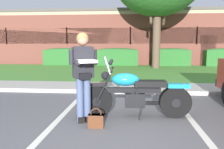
{
  "coord_description": "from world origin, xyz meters",
  "views": [
    {
      "loc": [
        0.23,
        -3.76,
        1.48
      ],
      "look_at": [
        -0.16,
        0.96,
        0.85
      ],
      "focal_mm": 36.13,
      "sensor_mm": 36.0,
      "label": 1
    }
  ],
  "objects_px": {
    "hedge_left": "(66,56)",
    "brick_building": "(131,39)",
    "hedge_center_left": "(117,57)",
    "hedge_center_right": "(171,57)",
    "handbag": "(96,120)",
    "motorcycle": "(140,94)",
    "rider_person": "(83,70)"
  },
  "relations": [
    {
      "from": "rider_person",
      "to": "brick_building",
      "type": "bearing_deg",
      "value": 87.26
    },
    {
      "from": "rider_person",
      "to": "hedge_left",
      "type": "distance_m",
      "value": 12.02
    },
    {
      "from": "hedge_left",
      "to": "brick_building",
      "type": "distance_m",
      "value": 7.9
    },
    {
      "from": "motorcycle",
      "to": "hedge_center_left",
      "type": "bearing_deg",
      "value": 95.73
    },
    {
      "from": "motorcycle",
      "to": "hedge_center_right",
      "type": "relative_size",
      "value": 0.9
    },
    {
      "from": "motorcycle",
      "to": "rider_person",
      "type": "bearing_deg",
      "value": -161.46
    },
    {
      "from": "handbag",
      "to": "hedge_center_left",
      "type": "height_order",
      "value": "hedge_center_left"
    },
    {
      "from": "hedge_center_right",
      "to": "brick_building",
      "type": "relative_size",
      "value": 0.09
    },
    {
      "from": "brick_building",
      "to": "rider_person",
      "type": "bearing_deg",
      "value": -92.74
    },
    {
      "from": "motorcycle",
      "to": "hedge_left",
      "type": "bearing_deg",
      "value": 113.21
    },
    {
      "from": "brick_building",
      "to": "hedge_center_right",
      "type": "bearing_deg",
      "value": -66.47
    },
    {
      "from": "rider_person",
      "to": "handbag",
      "type": "relative_size",
      "value": 4.74
    },
    {
      "from": "motorcycle",
      "to": "brick_building",
      "type": "height_order",
      "value": "brick_building"
    },
    {
      "from": "hedge_center_left",
      "to": "motorcycle",
      "type": "bearing_deg",
      "value": -84.27
    },
    {
      "from": "motorcycle",
      "to": "brick_building",
      "type": "xyz_separation_m",
      "value": [
        -0.23,
        17.41,
        1.52
      ]
    },
    {
      "from": "handbag",
      "to": "motorcycle",
      "type": "bearing_deg",
      "value": 40.5
    },
    {
      "from": "handbag",
      "to": "brick_building",
      "type": "bearing_deg",
      "value": 88.2
    },
    {
      "from": "brick_building",
      "to": "handbag",
      "type": "bearing_deg",
      "value": -91.8
    },
    {
      "from": "handbag",
      "to": "hedge_center_right",
      "type": "height_order",
      "value": "hedge_center_right"
    },
    {
      "from": "hedge_center_left",
      "to": "hedge_center_right",
      "type": "distance_m",
      "value": 3.64
    },
    {
      "from": "hedge_center_left",
      "to": "hedge_center_right",
      "type": "xyz_separation_m",
      "value": [
        3.64,
        0.0,
        0.0
      ]
    },
    {
      "from": "hedge_center_right",
      "to": "motorcycle",
      "type": "bearing_deg",
      "value": -102.85
    },
    {
      "from": "hedge_left",
      "to": "brick_building",
      "type": "xyz_separation_m",
      "value": [
        4.52,
        6.34,
        1.36
      ]
    },
    {
      "from": "brick_building",
      "to": "hedge_center_left",
      "type": "bearing_deg",
      "value": -97.89
    },
    {
      "from": "motorcycle",
      "to": "brick_building",
      "type": "relative_size",
      "value": 0.08
    },
    {
      "from": "motorcycle",
      "to": "handbag",
      "type": "relative_size",
      "value": 6.23
    },
    {
      "from": "rider_person",
      "to": "handbag",
      "type": "distance_m",
      "value": 0.96
    },
    {
      "from": "hedge_left",
      "to": "hedge_center_right",
      "type": "xyz_separation_m",
      "value": [
        7.28,
        0.0,
        0.0
      ]
    },
    {
      "from": "motorcycle",
      "to": "hedge_center_left",
      "type": "relative_size",
      "value": 0.8
    },
    {
      "from": "hedge_left",
      "to": "hedge_center_left",
      "type": "distance_m",
      "value": 3.64
    },
    {
      "from": "motorcycle",
      "to": "handbag",
      "type": "bearing_deg",
      "value": -139.5
    },
    {
      "from": "hedge_center_left",
      "to": "hedge_center_right",
      "type": "relative_size",
      "value": 1.13
    }
  ]
}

